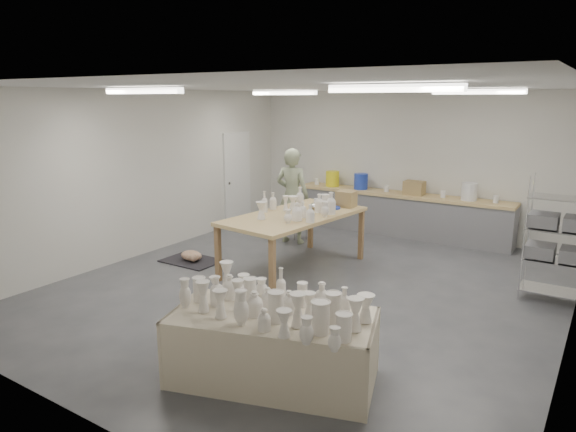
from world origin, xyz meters
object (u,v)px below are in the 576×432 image
Objects in this scene: work_table at (300,214)px; red_stool at (299,225)px; potter at (292,196)px; drying_table at (273,342)px.

red_stool is (-0.99, 1.57, -0.66)m from work_table.
work_table is 1.63m from potter.
work_table is 1.97m from red_stool.
potter is at bearing -90.00° from red_stool.
potter reaches higher than drying_table.
potter reaches higher than red_stool.
potter reaches higher than work_table.
work_table is 5.95× the size of red_stool.
work_table reaches higher than drying_table.
potter is at bearing 133.87° from work_table.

